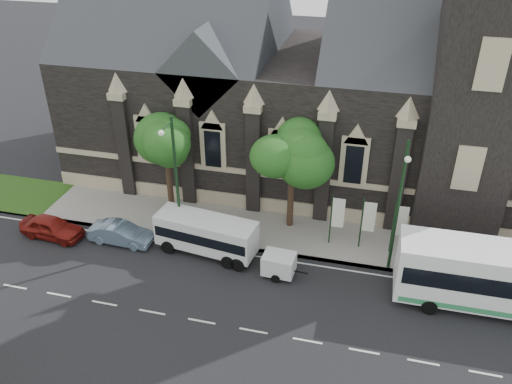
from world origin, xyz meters
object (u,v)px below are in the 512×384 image
(tree_walk_right, at_px, (296,152))
(tree_walk_left, at_px, (169,140))
(box_trailer, at_px, (279,264))
(sedan, at_px, (121,233))
(shuttle_bus, at_px, (207,233))
(car_far_red, at_px, (52,227))
(street_lamp_mid, at_px, (175,174))
(street_lamp_near, at_px, (399,202))
(banner_flag_center, at_px, (366,220))
(banner_flag_left, at_px, (336,215))
(banner_flag_right, at_px, (398,224))

(tree_walk_right, distance_m, tree_walk_left, 9.01)
(box_trailer, bearing_deg, sedan, 179.15)
(shuttle_bus, height_order, box_trailer, shuttle_bus)
(car_far_red, bearing_deg, street_lamp_mid, -73.57)
(street_lamp_near, distance_m, box_trailer, 8.15)
(street_lamp_mid, relative_size, sedan, 2.07)
(tree_walk_right, relative_size, banner_flag_center, 1.95)
(banner_flag_left, distance_m, car_far_red, 19.42)
(tree_walk_right, bearing_deg, shuttle_bus, -137.62)
(tree_walk_left, relative_size, shuttle_bus, 1.11)
(tree_walk_left, xyz_separation_m, banner_flag_center, (14.08, -1.70, -3.35))
(banner_flag_right, distance_m, sedan, 18.43)
(banner_flag_center, distance_m, shuttle_bus, 10.45)
(street_lamp_mid, xyz_separation_m, sedan, (-3.78, -1.28, -4.39))
(banner_flag_center, xyz_separation_m, box_trailer, (-4.93, -3.98, -1.52))
(banner_flag_center, bearing_deg, street_lamp_mid, -171.18)
(banner_flag_center, bearing_deg, box_trailer, -141.05)
(tree_walk_right, distance_m, shuttle_bus, 7.97)
(sedan, bearing_deg, box_trailer, -92.79)
(street_lamp_near, distance_m, sedan, 18.36)
(banner_flag_center, bearing_deg, banner_flag_left, 180.00)
(tree_walk_right, height_order, shuttle_bus, tree_walk_right)
(tree_walk_left, xyz_separation_m, street_lamp_mid, (1.80, -3.61, -0.62))
(banner_flag_right, xyz_separation_m, box_trailer, (-6.93, -3.98, -1.52))
(box_trailer, bearing_deg, car_far_red, -177.69)
(tree_walk_right, distance_m, banner_flag_left, 4.92)
(banner_flag_left, xyz_separation_m, banner_flag_right, (4.00, 0.00, 0.00))
(car_far_red, bearing_deg, banner_flag_right, -76.16)
(banner_flag_center, distance_m, car_far_red, 21.38)
(shuttle_bus, bearing_deg, tree_walk_left, 139.80)
(tree_walk_right, xyz_separation_m, sedan, (-11.00, -4.90, -5.10))
(shuttle_bus, bearing_deg, sedan, -168.60)
(banner_flag_left, xyz_separation_m, banner_flag_center, (2.00, 0.00, 0.00))
(street_lamp_near, bearing_deg, banner_flag_left, 152.82)
(street_lamp_mid, xyz_separation_m, shuttle_bus, (2.26, -0.90, -3.61))
(street_lamp_near, distance_m, banner_flag_center, 3.74)
(tree_walk_left, distance_m, banner_flag_right, 16.52)
(banner_flag_right, xyz_separation_m, car_far_red, (-22.99, -3.72, -1.62))
(tree_walk_left, bearing_deg, box_trailer, -31.84)
(street_lamp_mid, height_order, banner_flag_left, street_lamp_mid)
(street_lamp_mid, height_order, shuttle_bus, street_lamp_mid)
(banner_flag_left, relative_size, shuttle_bus, 0.58)
(banner_flag_right, relative_size, car_far_red, 0.89)
(banner_flag_left, relative_size, banner_flag_right, 1.00)
(tree_walk_left, xyz_separation_m, banner_flag_right, (16.08, -1.70, -3.35))
(banner_flag_center, relative_size, box_trailer, 1.39)
(tree_walk_left, relative_size, banner_flag_left, 1.91)
(tree_walk_left, bearing_deg, street_lamp_near, -12.87)
(street_lamp_mid, xyz_separation_m, banner_flag_right, (14.29, 1.91, -2.73))
(tree_walk_right, height_order, box_trailer, tree_walk_right)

